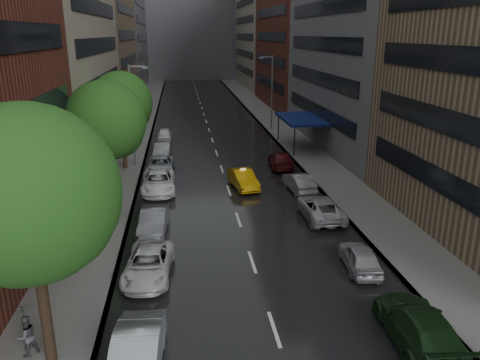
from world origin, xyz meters
name	(u,v)px	position (x,y,z in m)	size (l,w,h in m)	color
road	(207,124)	(0.00, 50.00, 0.01)	(14.00, 140.00, 0.01)	black
sidewalk_left	(139,125)	(-9.00, 50.00, 0.07)	(4.00, 140.00, 0.15)	gray
sidewalk_right	(273,122)	(9.00, 50.00, 0.07)	(4.00, 140.00, 0.15)	gray
buildings_left	(92,1)	(-15.00, 58.79, 15.99)	(8.00, 108.00, 38.00)	maroon
buildings_right	(307,9)	(15.00, 56.70, 15.03)	(8.05, 109.10, 36.00)	#937A5B
building_far	(190,16)	(0.00, 118.00, 16.00)	(40.00, 14.00, 32.00)	slate
tree_near	(28,195)	(-8.60, 3.01, 6.64)	(6.09, 6.09, 9.70)	#382619
tree_mid	(106,121)	(-8.60, 20.20, 6.00)	(5.50, 5.50, 8.77)	#382619
tree_far	(121,103)	(-8.60, 29.12, 5.94)	(5.44, 5.44, 8.67)	#382619
taxi	(243,179)	(1.20, 22.56, 0.72)	(1.52, 4.36, 1.44)	#DF9D0B
parked_cars_left	(157,193)	(-5.40, 20.10, 0.72)	(2.63, 43.05, 1.59)	#ABAFB5
parked_cars_right	(327,216)	(5.40, 14.18, 0.73)	(2.64, 31.07, 1.61)	black
ped_black_umbrella	(25,326)	(-9.52, 3.41, 1.39)	(1.00, 1.00, 2.09)	#4F4F54
street_lamp_left	(133,113)	(-7.72, 30.00, 4.89)	(1.74, 0.22, 9.00)	gray
street_lamp_right	(271,91)	(7.72, 45.00, 4.89)	(1.74, 0.22, 9.00)	gray
awning	(301,119)	(8.98, 35.00, 3.13)	(4.00, 8.00, 3.12)	navy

